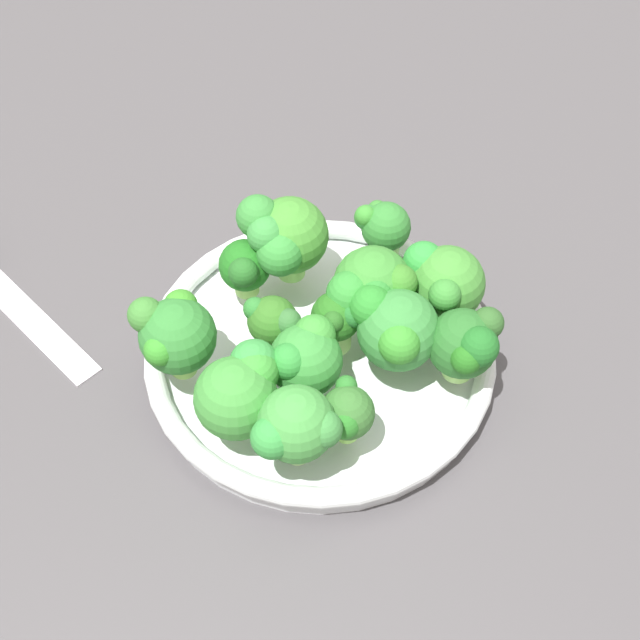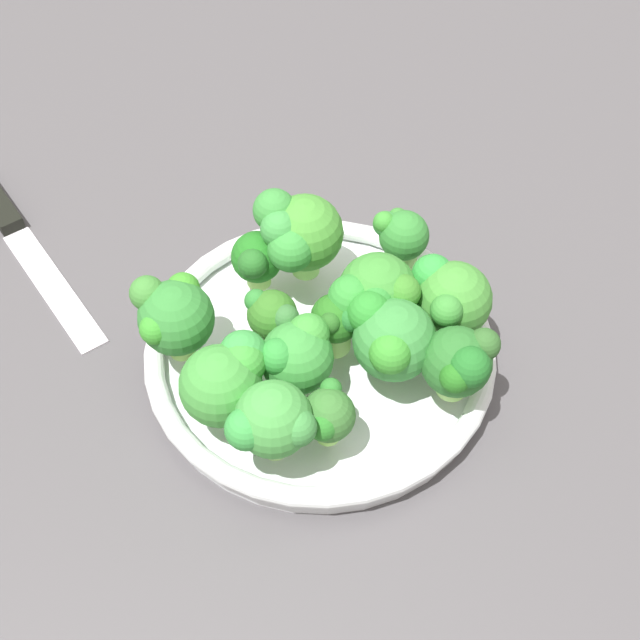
{
  "view_description": "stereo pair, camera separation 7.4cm",
  "coord_description": "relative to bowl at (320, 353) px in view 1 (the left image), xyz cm",
  "views": [
    {
      "loc": [
        -16.41,
        -45.03,
        64.15
      ],
      "look_at": [
        1.57,
        -2.79,
        6.08
      ],
      "focal_mm": 51.36,
      "sensor_mm": 36.0,
      "label": 1
    },
    {
      "loc": [
        -9.4,
        -47.37,
        64.15
      ],
      "look_at": [
        1.57,
        -2.79,
        6.08
      ],
      "focal_mm": 51.36,
      "sensor_mm": 36.0,
      "label": 2
    }
  ],
  "objects": [
    {
      "name": "broccoli_floret_8",
      "position": [
        -8.4,
        -4.59,
        5.53
      ],
      "size": [
        7.23,
        6.72,
        6.96
      ],
      "color": "#99D874",
      "rests_on": "bowl"
    },
    {
      "name": "broccoli_floret_7",
      "position": [
        8.96,
        7.09,
        4.94
      ],
      "size": [
        4.77,
        4.53,
        5.77
      ],
      "color": "#84C15C",
      "rests_on": "bowl"
    },
    {
      "name": "broccoli_floret_12",
      "position": [
        -3.71,
        7.46,
        4.78
      ],
      "size": [
        4.49,
        5.06,
        5.53
      ],
      "color": "#92C858",
      "rests_on": "bowl"
    },
    {
      "name": "broccoli_floret_2",
      "position": [
        -5.83,
        -9.42,
        5.89
      ],
      "size": [
        6.63,
        5.82,
        7.29
      ],
      "color": "#9AC771",
      "rests_on": "bowl"
    },
    {
      "name": "broccoli_floret_10",
      "position": [
        -1.59,
        -9.03,
        4.49
      ],
      "size": [
        4.17,
        4.69,
        5.09
      ],
      "color": "#8FCF56",
      "rests_on": "bowl"
    },
    {
      "name": "broccoli_floret_0",
      "position": [
        1.17,
        -0.84,
        4.96
      ],
      "size": [
        4.13,
        4.2,
        5.76
      ],
      "color": "#8EC55B",
      "rests_on": "bowl"
    },
    {
      "name": "broccoli_floret_13",
      "position": [
        10.67,
        -0.98,
        5.43
      ],
      "size": [
        6.36,
        7.15,
        6.95
      ],
      "color": "#A0D668",
      "rests_on": "bowl"
    },
    {
      "name": "broccoli_floret_3",
      "position": [
        9.22,
        -7.44,
        5.53
      ],
      "size": [
        6.17,
        6.1,
        6.93
      ],
      "color": "#94CC64",
      "rests_on": "bowl"
    },
    {
      "name": "bowl",
      "position": [
        0.0,
        0.0,
        0.0
      ],
      "size": [
        29.62,
        29.62,
        3.08
      ],
      "color": "silver",
      "rests_on": "ground_plane"
    },
    {
      "name": "broccoli_floret_4",
      "position": [
        -11.44,
        2.03,
        6.06
      ],
      "size": [
        6.35,
        6.21,
        7.52
      ],
      "color": "#88BB51",
      "rests_on": "bowl"
    },
    {
      "name": "broccoli_floret_5",
      "position": [
        -3.72,
        0.88,
        5.08
      ],
      "size": [
        4.11,
        4.37,
        5.72
      ],
      "color": "#75B05F",
      "rests_on": "bowl"
    },
    {
      "name": "broccoli_floret_11",
      "position": [
        4.7,
        -4.08,
        5.73
      ],
      "size": [
        6.63,
        7.31,
        7.33
      ],
      "color": "#76BC5C",
      "rests_on": "bowl"
    },
    {
      "name": "ground_plane",
      "position": [
        -1.57,
        2.79,
        -2.82
      ],
      "size": [
        130.0,
        130.0,
        2.5
      ],
      "primitive_type": "cube",
      "color": "#4A484A"
    },
    {
      "name": "broccoli_floret_9",
      "position": [
        0.1,
        7.98,
        6.55
      ],
      "size": [
        7.03,
        7.2,
        8.45
      ],
      "color": "#84C257",
      "rests_on": "bowl"
    },
    {
      "name": "broccoli_floret_6",
      "position": [
        -2.73,
        -3.53,
        5.25
      ],
      "size": [
        5.94,
        5.83,
        6.53
      ],
      "color": "#84BE58",
      "rests_on": "bowl"
    },
    {
      "name": "broccoli_floret_1",
      "position": [
        4.69,
        0.38,
        6.01
      ],
      "size": [
        7.62,
        6.58,
        7.56
      ],
      "color": "#8CC068",
      "rests_on": "bowl"
    }
  ]
}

